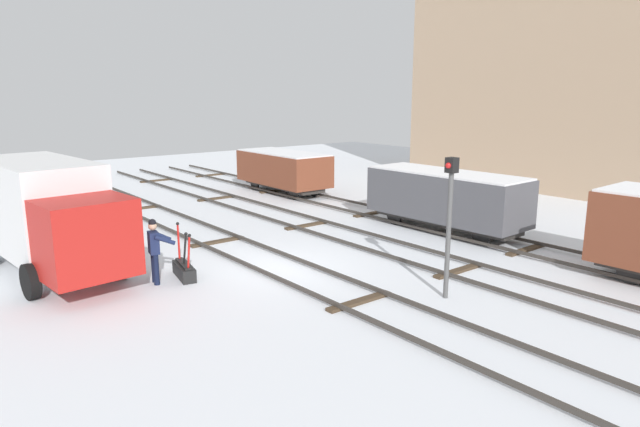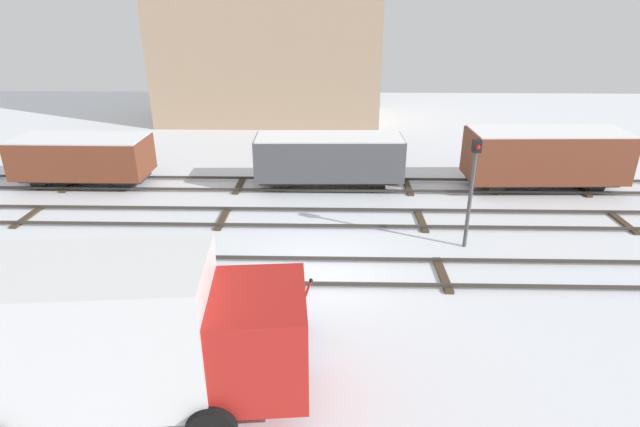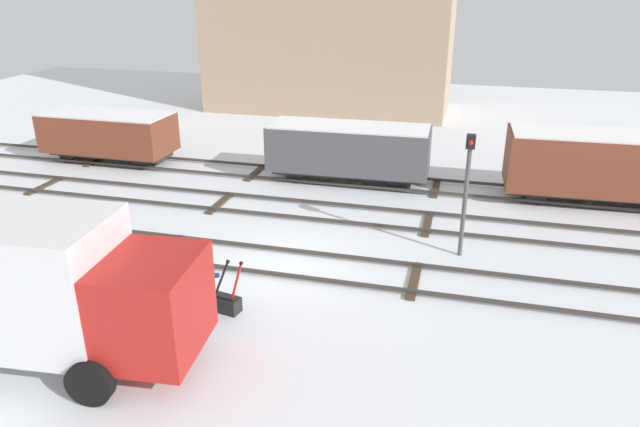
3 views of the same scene
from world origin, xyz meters
name	(u,v)px [view 2 (image 2 of 3)]	position (x,y,z in m)	size (l,w,h in m)	color
ground_plane	(319,274)	(0.00, 0.00, 0.00)	(60.00, 60.00, 0.00)	silver
track_main_line	(319,271)	(0.00, 0.00, 0.11)	(44.00, 1.94, 0.18)	#38332D
track_siding_near	(322,218)	(0.00, 3.79, 0.11)	(44.00, 1.94, 0.18)	#38332D
track_siding_far	(323,185)	(0.00, 7.21, 0.11)	(44.00, 1.94, 0.18)	#38332D
switch_lever_frame	(280,317)	(-0.86, -2.46, 0.25)	(1.45, 0.60, 1.45)	black
rail_worker	(274,309)	(-0.90, -3.22, 0.99)	(0.63, 0.70, 1.75)	#111831
delivery_truck	(117,333)	(-3.51, -5.12, 1.73)	(6.67, 2.91, 3.11)	#B21E19
signal_post	(472,183)	(4.58, 1.88, 2.15)	(0.24, 0.32, 3.46)	#4C4C4C
apartment_building	(267,13)	(-3.62, 19.95, 6.44)	(13.74, 6.16, 12.87)	tan
freight_car_far_end	(545,156)	(8.94, 7.21, 1.41)	(6.23, 2.44, 2.45)	#2D2B28
freight_car_back_track	(329,158)	(0.23, 7.21, 1.27)	(5.99, 2.17, 2.18)	#2D2B28
freight_car_mid_siding	(83,157)	(-9.94, 7.21, 1.21)	(5.34, 2.24, 2.07)	#2D2B28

